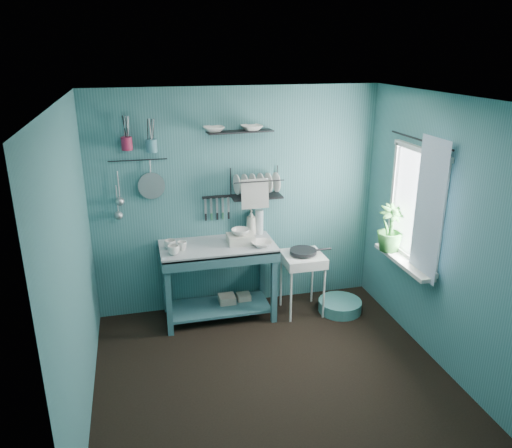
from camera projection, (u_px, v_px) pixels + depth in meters
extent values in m
plane|color=black|center=(273.00, 376.00, 4.61)|extent=(3.20, 3.20, 0.00)
plane|color=silver|center=(277.00, 99.00, 3.77)|extent=(3.20, 3.20, 0.00)
plane|color=#33666A|center=(238.00, 201.00, 5.56)|extent=(3.20, 0.00, 3.20)
plane|color=#33666A|center=(347.00, 351.00, 2.82)|extent=(3.20, 0.00, 3.20)
plane|color=#33666A|center=(74.00, 271.00, 3.83)|extent=(0.00, 3.00, 3.00)
plane|color=#33666A|center=(443.00, 235.00, 4.55)|extent=(0.00, 3.00, 3.00)
cube|color=#2C575E|center=(218.00, 281.00, 5.50)|extent=(1.27, 0.69, 0.87)
imported|color=silver|center=(174.00, 250.00, 5.08)|extent=(0.12, 0.12, 0.10)
imported|color=silver|center=(182.00, 246.00, 5.20)|extent=(0.14, 0.14, 0.09)
imported|color=silver|center=(170.00, 245.00, 5.23)|extent=(0.17, 0.17, 0.10)
cube|color=beige|center=(241.00, 239.00, 5.38)|extent=(0.28, 0.22, 0.10)
imported|color=silver|center=(240.00, 232.00, 5.35)|extent=(0.20, 0.19, 0.06)
imported|color=beige|center=(251.00, 222.00, 5.58)|extent=(0.11, 0.12, 0.30)
cylinder|color=silver|center=(259.00, 222.00, 5.63)|extent=(0.09, 0.09, 0.28)
imported|color=silver|center=(261.00, 244.00, 5.31)|extent=(0.22, 0.22, 0.05)
cube|color=silver|center=(302.00, 283.00, 5.63)|extent=(0.51, 0.51, 0.71)
cylinder|color=black|center=(303.00, 251.00, 5.50)|extent=(0.30, 0.30, 0.03)
cube|color=black|center=(217.00, 197.00, 5.46)|extent=(0.32, 0.02, 0.03)
cube|color=black|center=(257.00, 183.00, 5.41)|extent=(0.55, 0.25, 0.32)
cube|color=black|center=(240.00, 132.00, 5.21)|extent=(0.71, 0.24, 0.01)
imported|color=silver|center=(214.00, 127.00, 5.13)|extent=(0.23, 0.23, 0.05)
imported|color=silver|center=(252.00, 133.00, 5.25)|extent=(0.25, 0.25, 0.05)
cylinder|color=maroon|center=(127.00, 144.00, 4.99)|extent=(0.11, 0.11, 0.13)
cylinder|color=teal|center=(152.00, 146.00, 5.06)|extent=(0.11, 0.11, 0.13)
cylinder|color=#9FA3A7|center=(152.00, 186.00, 5.22)|extent=(0.28, 0.03, 0.28)
cylinder|color=#9FA3A7|center=(118.00, 185.00, 5.15)|extent=(0.01, 0.01, 0.30)
cylinder|color=#9FA3A7|center=(117.00, 199.00, 5.19)|extent=(0.01, 0.01, 0.30)
cylinder|color=black|center=(138.00, 160.00, 5.12)|extent=(0.60, 0.01, 0.01)
plane|color=white|center=(417.00, 206.00, 4.91)|extent=(0.00, 1.10, 1.10)
cube|color=silver|center=(403.00, 261.00, 5.09)|extent=(0.16, 0.95, 0.04)
plane|color=silver|center=(428.00, 210.00, 4.61)|extent=(0.00, 1.35, 1.35)
cylinder|color=black|center=(420.00, 140.00, 4.68)|extent=(0.02, 1.05, 0.02)
imported|color=#29682A|center=(390.00, 228.00, 5.23)|extent=(0.30, 0.30, 0.50)
cube|color=gray|center=(227.00, 304.00, 5.68)|extent=(0.18, 0.18, 0.22)
cube|color=gray|center=(244.00, 302.00, 5.75)|extent=(0.15, 0.15, 0.20)
cylinder|color=teal|center=(340.00, 306.00, 5.74)|extent=(0.49, 0.49, 0.13)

